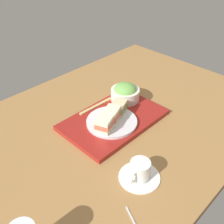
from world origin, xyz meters
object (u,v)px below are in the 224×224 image
sandwich_plate (112,122)px  sandwich_near (118,107)px  sandwich_far (105,124)px  sandwich_middle (112,115)px  salad_bowl (125,93)px  chopsticks_pair (96,106)px  coffee_cup (140,172)px

sandwich_plate → sandwich_near: size_ratio=2.45×
sandwich_far → sandwich_near: bearing=-160.8°
sandwich_middle → salad_bowl: bearing=-154.8°
salad_bowl → chopsticks_pair: salad_bowl is taller
sandwich_far → coffee_cup: 25.09cm
sandwich_far → sandwich_middle: bearing=-160.8°
sandwich_near → sandwich_middle: (6.18, 2.15, 0.36)cm
sandwich_far → chopsticks_pair: sandwich_far is taller
sandwich_plate → sandwich_near: (-6.18, -2.15, 3.22)cm
sandwich_near → chopsticks_pair: size_ratio=0.47×
chopsticks_pair → sandwich_plate: bearing=75.3°
sandwich_near → salad_bowl: (-10.98, -5.94, -0.04)cm
sandwich_plate → chopsticks_pair: (-3.51, -13.41, -0.27)cm
sandwich_far → chopsticks_pair: 18.73cm
chopsticks_pair → coffee_cup: size_ratio=1.29×
sandwich_plate → coffee_cup: size_ratio=1.50×
sandwich_near → chopsticks_pair: bearing=-76.6°
sandwich_near → coffee_cup: 34.34cm
sandwich_plate → chopsticks_pair: size_ratio=1.16×
sandwich_near → chopsticks_pair: (2.67, -11.26, -3.49)cm
sandwich_plate → sandwich_far: bearing=19.2°
sandwich_middle → coffee_cup: (13.24, 26.01, -3.27)cm
sandwich_far → salad_bowl: size_ratio=0.64×
sandwich_plate → coffee_cup: (13.24, 26.01, 0.31)cm
sandwich_near → sandwich_far: bearing=19.2°
sandwich_near → chopsticks_pair: sandwich_near is taller
sandwich_plate → salad_bowl: size_ratio=1.59×
salad_bowl → coffee_cup: size_ratio=0.94×
sandwich_near → sandwich_middle: size_ratio=0.96×
sandwich_middle → salad_bowl: 18.98cm
sandwich_middle → salad_bowl: salad_bowl is taller
sandwich_middle → sandwich_far: size_ratio=1.06×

